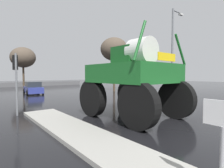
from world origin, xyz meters
TOP-DOWN VIEW (x-y plane):
  - ground_plane at (0.00, 18.00)m, footprint 120.00×120.00m
  - median_island at (-4.03, 3.21)m, footprint 1.74×11.04m
  - lane_arrow_sign at (-3.97, -1.31)m, footprint 0.07×0.60m
  - oversize_sprayer at (-0.32, 4.33)m, footprint 4.17×5.54m
  - sedan_ahead at (-1.30, 20.52)m, footprint 2.17×4.24m
  - traffic_signal_near_left at (-5.23, 8.93)m, footprint 0.24×0.54m
  - traffic_signal_near_right at (4.97, 8.92)m, footprint 0.24×0.54m
  - streetlight_near_right at (7.51, 6.88)m, footprint 1.68×0.24m
  - bare_tree_right at (8.77, 17.06)m, footprint 3.87×3.87m
  - bare_tree_far_center at (-0.50, 29.28)m, footprint 3.90×3.90m
  - roadside_barrier at (0.00, 36.66)m, footprint 27.54×0.24m

SIDE VIEW (x-z plane):
  - ground_plane at x=0.00m, z-range 0.00..0.00m
  - median_island at x=-4.03m, z-range 0.00..0.15m
  - roadside_barrier at x=0.00m, z-range 0.00..0.90m
  - sedan_ahead at x=-1.30m, z-range -0.05..1.47m
  - lane_arrow_sign at x=-3.97m, z-range 0.48..2.22m
  - oversize_sprayer at x=-0.32m, z-range -0.11..4.46m
  - traffic_signal_near_left at x=-5.23m, z-range 0.82..4.37m
  - traffic_signal_near_right at x=4.97m, z-range 0.94..5.04m
  - streetlight_near_right at x=7.51m, z-range 0.43..8.83m
  - bare_tree_far_center at x=-0.50m, z-range 1.76..8.64m
  - bare_tree_right at x=8.77m, z-range 2.15..9.81m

